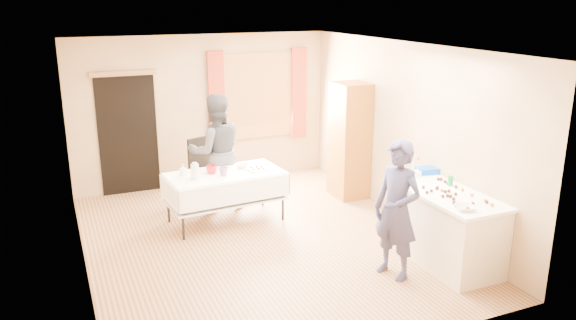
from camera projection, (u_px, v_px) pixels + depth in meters
name	position (u px, v px, depth m)	size (l,w,h in m)	color
floor	(261.00, 241.00, 7.66)	(4.50, 5.50, 0.02)	#9E7047
ceiling	(258.00, 46.00, 6.93)	(4.50, 5.50, 0.02)	white
wall_back	(203.00, 111.00, 9.72)	(4.50, 0.02, 2.60)	tan
wall_front	(371.00, 224.00, 4.86)	(4.50, 0.02, 2.60)	tan
wall_left	(75.00, 169.00, 6.43)	(0.02, 5.50, 2.60)	tan
wall_right	(405.00, 132.00, 8.15)	(0.02, 5.50, 2.60)	tan
window_frame	(258.00, 96.00, 10.01)	(1.32, 0.06, 1.52)	olive
window_pane	(258.00, 96.00, 10.00)	(1.20, 0.02, 1.40)	white
curtain_left	(217.00, 99.00, 9.67)	(0.28, 0.06, 1.65)	#9B3320
curtain_right	(299.00, 93.00, 10.27)	(0.28, 0.06, 1.65)	#9B3320
doorway	(128.00, 135.00, 9.29)	(0.95, 0.04, 2.00)	black
door_lintel	(123.00, 73.00, 8.97)	(1.05, 0.06, 0.08)	olive
cabinet	(349.00, 140.00, 9.14)	(0.50, 0.60, 1.89)	#925319
counter	(444.00, 226.00, 6.97)	(0.76, 1.61, 0.91)	beige
party_table	(225.00, 193.00, 8.20)	(1.75, 0.99, 0.75)	black
chair	(206.00, 182.00, 9.12)	(0.55, 0.55, 1.02)	black
girl	(397.00, 210.00, 6.48)	(0.57, 0.70, 1.65)	#25254A
woman	(216.00, 152.00, 8.66)	(0.93, 0.75, 1.80)	black
soda_can	(450.00, 181.00, 7.05)	(0.07, 0.07, 0.12)	#0B7B2D
mixing_bowl	(465.00, 208.00, 6.25)	(0.28, 0.28, 0.05)	white
foam_block	(414.00, 174.00, 7.39)	(0.15, 0.10, 0.08)	white
blue_basket	(427.00, 170.00, 7.55)	(0.30, 0.20, 0.08)	#0943BF
pitcher	(195.00, 172.00, 7.79)	(0.11, 0.11, 0.22)	silver
cup_red	(212.00, 169.00, 8.06)	(0.17, 0.17, 0.12)	red
cup_rainbow	(223.00, 172.00, 7.96)	(0.13, 0.13, 0.12)	red
small_bowl	(242.00, 166.00, 8.35)	(0.21, 0.21, 0.05)	white
pastry_tray	(257.00, 169.00, 8.24)	(0.28, 0.20, 0.02)	white
bottle	(183.00, 170.00, 7.97)	(0.10, 0.10, 0.17)	white
cake_balls	(451.00, 193.00, 6.74)	(0.53, 1.05, 0.04)	#3F2314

